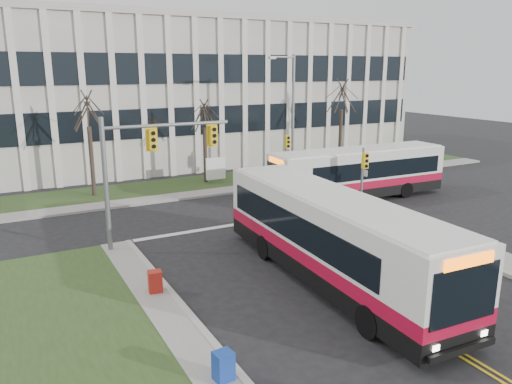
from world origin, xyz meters
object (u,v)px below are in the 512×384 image
object	(u,v)px
bus_main	(331,240)
newspaper_box_blue	(223,368)
newspaper_box_red	(155,283)
streetlight	(291,111)
directory_sign	(216,169)
bus_cross	(358,174)

from	to	relation	value
bus_main	newspaper_box_blue	size ratio (longest dim) A/B	13.70
bus_main	newspaper_box_red	world-z (taller)	bus_main
streetlight	directory_sign	distance (m)	6.96
streetlight	newspaper_box_blue	bearing A→B (deg)	-125.89
newspaper_box_red	newspaper_box_blue	bearing A→B (deg)	-80.99
streetlight	directory_sign	xyz separation A→B (m)	(-5.53, 1.30, -4.02)
newspaper_box_red	streetlight	bearing A→B (deg)	53.07
streetlight	newspaper_box_blue	distance (m)	25.73
directory_sign	bus_cross	bearing A→B (deg)	-50.90
streetlight	directory_sign	size ratio (longest dim) A/B	4.60
bus_main	bus_cross	world-z (taller)	bus_main
bus_main	newspaper_box_red	distance (m)	6.94
bus_cross	newspaper_box_blue	world-z (taller)	bus_cross
bus_main	bus_cross	distance (m)	13.44
streetlight	bus_cross	distance (m)	7.66
newspaper_box_red	bus_main	bearing A→B (deg)	-8.47
bus_cross	streetlight	bearing A→B (deg)	-169.89
streetlight	bus_cross	bearing A→B (deg)	-81.75
directory_sign	newspaper_box_blue	world-z (taller)	directory_sign
directory_sign	bus_main	size ratio (longest dim) A/B	0.15
newspaper_box_blue	newspaper_box_red	xyz separation A→B (m)	(0.00, 6.14, 0.00)
bus_main	newspaper_box_blue	bearing A→B (deg)	-145.12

